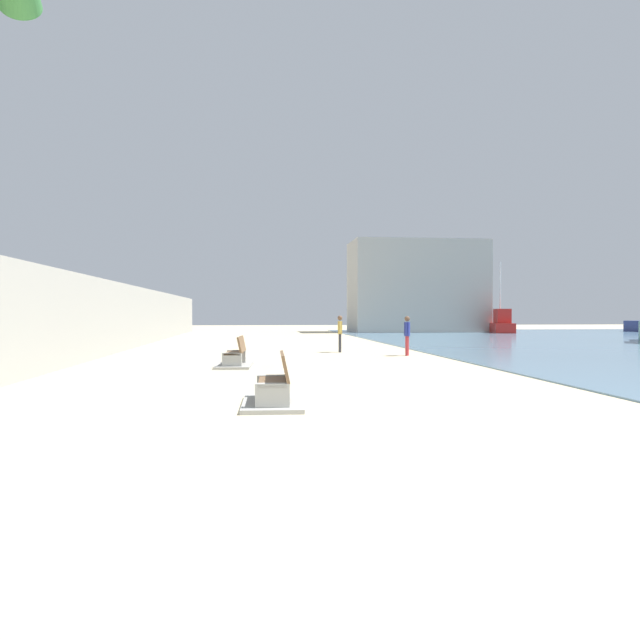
{
  "coord_description": "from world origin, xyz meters",
  "views": [
    {
      "loc": [
        -1.32,
        -7.92,
        1.72
      ],
      "look_at": [
        0.9,
        12.32,
        1.48
      ],
      "focal_mm": 33.92,
      "sensor_mm": 36.0,
      "label": 1
    }
  ],
  "objects_px": {
    "bench_near": "(274,393)",
    "person_standing": "(407,333)",
    "boat_distant": "(501,324)",
    "person_walking": "(340,331)",
    "bench_far": "(235,360)"
  },
  "relations": [
    {
      "from": "bench_far",
      "to": "bench_near",
      "type": "bearing_deg",
      "value": -83.34
    },
    {
      "from": "bench_far",
      "to": "boat_distant",
      "type": "bearing_deg",
      "value": 54.46
    },
    {
      "from": "bench_near",
      "to": "bench_far",
      "type": "height_order",
      "value": "same"
    },
    {
      "from": "bench_near",
      "to": "boat_distant",
      "type": "relative_size",
      "value": 0.35
    },
    {
      "from": "bench_near",
      "to": "person_walking",
      "type": "height_order",
      "value": "person_walking"
    },
    {
      "from": "bench_near",
      "to": "person_walking",
      "type": "xyz_separation_m",
      "value": [
        3.39,
        14.99,
        0.7
      ]
    },
    {
      "from": "bench_far",
      "to": "person_walking",
      "type": "height_order",
      "value": "person_walking"
    },
    {
      "from": "bench_near",
      "to": "boat_distant",
      "type": "xyz_separation_m",
      "value": [
        20.8,
        38.69,
        0.56
      ]
    },
    {
      "from": "bench_near",
      "to": "person_walking",
      "type": "relative_size",
      "value": 1.32
    },
    {
      "from": "bench_far",
      "to": "person_standing",
      "type": "distance_m",
      "value": 8.04
    },
    {
      "from": "bench_far",
      "to": "boat_distant",
      "type": "xyz_separation_m",
      "value": [
        21.76,
        30.47,
        0.56
      ]
    },
    {
      "from": "bench_near",
      "to": "person_walking",
      "type": "distance_m",
      "value": 15.38
    },
    {
      "from": "bench_near",
      "to": "person_standing",
      "type": "distance_m",
      "value": 13.85
    },
    {
      "from": "person_standing",
      "to": "boat_distant",
      "type": "relative_size",
      "value": 0.26
    },
    {
      "from": "boat_distant",
      "to": "person_standing",
      "type": "bearing_deg",
      "value": -119.9
    }
  ]
}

